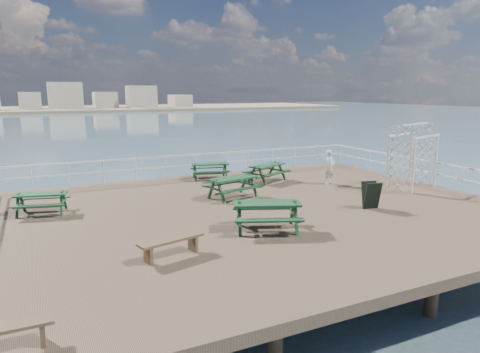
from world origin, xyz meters
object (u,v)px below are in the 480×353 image
object	(u,v)px
picnic_table_c	(267,169)
person	(330,167)
picnic_table_b	(210,168)
trellis_arbor	(412,160)
flat_bench_far	(1,333)
picnic_table_a	(41,199)
flat_bench_near	(171,243)
picnic_table_d	(267,210)
picnic_table_e	(233,183)

from	to	relation	value
picnic_table_c	person	bearing A→B (deg)	-61.56
picnic_table_b	picnic_table_c	bearing A→B (deg)	-23.64
trellis_arbor	person	distance (m)	3.52
picnic_table_b	trellis_arbor	bearing A→B (deg)	-23.69
flat_bench_far	trellis_arbor	distance (m)	16.55
picnic_table_a	flat_bench_far	distance (m)	8.57
picnic_table_b	picnic_table_c	xyz separation A→B (m)	(2.20, -1.71, 0.03)
picnic_table_a	flat_bench_near	size ratio (longest dim) A/B	1.09
flat_bench_near	picnic_table_b	bearing A→B (deg)	48.67
picnic_table_d	picnic_table_b	bearing A→B (deg)	103.22
picnic_table_c	flat_bench_near	xyz separation A→B (m)	(-6.74, -7.13, -0.20)
flat_bench_near	picnic_table_e	bearing A→B (deg)	36.92
picnic_table_a	trellis_arbor	bearing A→B (deg)	4.17
picnic_table_c	picnic_table_d	distance (m)	7.16
picnic_table_d	picnic_table_e	world-z (taller)	picnic_table_d
picnic_table_c	flat_bench_near	size ratio (longest dim) A/B	1.28
picnic_table_c	picnic_table_a	bearing A→B (deg)	164.16
picnic_table_d	person	distance (m)	7.31
flat_bench_far	picnic_table_b	bearing A→B (deg)	55.00
picnic_table_b	picnic_table_e	world-z (taller)	picnic_table_e
flat_bench_near	person	xyz separation A→B (m)	(9.00, 5.38, 0.41)
picnic_table_c	trellis_arbor	bearing A→B (deg)	-61.69
picnic_table_c	trellis_arbor	size ratio (longest dim) A/B	0.81
trellis_arbor	person	xyz separation A→B (m)	(-2.75, 2.15, -0.47)
picnic_table_a	person	bearing A→B (deg)	12.11
person	trellis_arbor	bearing A→B (deg)	-54.88
flat_bench_near	trellis_arbor	xyz separation A→B (m)	(11.75, 3.23, 0.87)
picnic_table_e	trellis_arbor	distance (m)	7.99
picnic_table_c	trellis_arbor	distance (m)	6.39
picnic_table_a	flat_bench_near	bearing A→B (deg)	-49.25
picnic_table_b	picnic_table_a	bearing A→B (deg)	-143.52
picnic_table_e	person	size ratio (longest dim) A/B	1.42
picnic_table_a	trellis_arbor	xyz separation A→B (m)	(14.66, -2.54, 0.73)
flat_bench_far	person	world-z (taller)	person
flat_bench_far	trellis_arbor	world-z (taller)	trellis_arbor
picnic_table_e	trellis_arbor	world-z (taller)	trellis_arbor
flat_bench_near	trellis_arbor	size ratio (longest dim) A/B	0.64
flat_bench_near	flat_bench_far	bearing A→B (deg)	-157.01
picnic_table_e	flat_bench_far	xyz separation A→B (m)	(-7.62, -7.68, -0.26)
flat_bench_near	person	world-z (taller)	person
picnic_table_e	trellis_arbor	bearing A→B (deg)	-24.74
flat_bench_near	trellis_arbor	bearing A→B (deg)	1.22
picnic_table_b	picnic_table_c	size ratio (longest dim) A/B	0.90
flat_bench_far	person	bearing A→B (deg)	32.98
flat_bench_near	flat_bench_far	size ratio (longest dim) A/B	1.13
picnic_table_c	flat_bench_near	world-z (taller)	picnic_table_c
trellis_arbor	person	world-z (taller)	trellis_arbor
picnic_table_a	flat_bench_near	distance (m)	6.47
picnic_table_e	person	bearing A→B (deg)	-7.26
picnic_table_b	picnic_table_e	size ratio (longest dim) A/B	0.92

